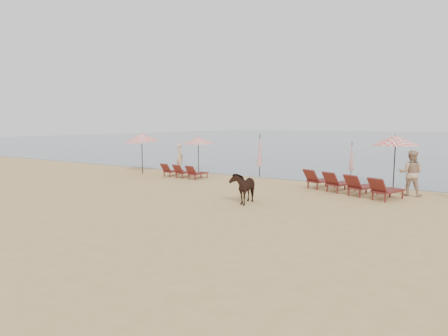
% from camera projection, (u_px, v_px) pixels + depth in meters
% --- Properties ---
extents(ground, '(120.00, 120.00, 0.00)m').
position_uv_depth(ground, '(147.00, 215.00, 12.62)').
color(ground, tan).
rests_on(ground, ground).
extents(sea, '(160.00, 140.00, 0.06)m').
position_uv_depth(sea, '(405.00, 138.00, 80.51)').
color(sea, '#51606B').
rests_on(sea, ground).
extents(lounger_cluster_left, '(2.53, 1.59, 0.54)m').
position_uv_depth(lounger_cluster_left, '(183.00, 171.00, 21.35)').
color(lounger_cluster_left, maroon).
rests_on(lounger_cluster_left, ground).
extents(lounger_cluster_right, '(4.42, 3.18, 0.65)m').
position_uv_depth(lounger_cluster_right, '(349.00, 184.00, 16.43)').
color(lounger_cluster_right, maroon).
rests_on(lounger_cluster_right, ground).
extents(umbrella_open_left_a, '(2.01, 2.01, 2.28)m').
position_uv_depth(umbrella_open_left_a, '(198.00, 140.00, 23.17)').
color(umbrella_open_left_a, black).
rests_on(umbrella_open_left_a, ground).
extents(umbrella_open_left_b, '(2.04, 2.08, 2.60)m').
position_uv_depth(umbrella_open_left_b, '(142.00, 137.00, 22.96)').
color(umbrella_open_left_b, black).
rests_on(umbrella_open_left_b, ground).
extents(umbrella_open_right, '(2.10, 2.10, 2.57)m').
position_uv_depth(umbrella_open_right, '(396.00, 140.00, 17.36)').
color(umbrella_open_right, black).
rests_on(umbrella_open_right, ground).
extents(umbrella_closed_left, '(0.30, 0.30, 2.49)m').
position_uv_depth(umbrella_closed_left, '(260.00, 150.00, 21.72)').
color(umbrella_closed_left, black).
rests_on(umbrella_closed_left, ground).
extents(umbrella_closed_right, '(0.26, 0.26, 2.11)m').
position_uv_depth(umbrella_closed_right, '(352.00, 156.00, 20.49)').
color(umbrella_closed_right, black).
rests_on(umbrella_closed_right, ground).
extents(cow, '(0.87, 1.55, 1.24)m').
position_uv_depth(cow, '(244.00, 187.00, 14.52)').
color(cow, black).
rests_on(cow, ground).
extents(beachgoer_left, '(0.79, 0.73, 1.81)m').
position_uv_depth(beachgoer_left, '(180.00, 157.00, 24.52)').
color(beachgoer_left, '#E2B38D').
rests_on(beachgoer_left, ground).
extents(beachgoer_right_a, '(0.97, 0.76, 1.96)m').
position_uv_depth(beachgoer_right_a, '(411.00, 173.00, 15.92)').
color(beachgoer_right_a, tan).
rests_on(beachgoer_right_a, ground).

